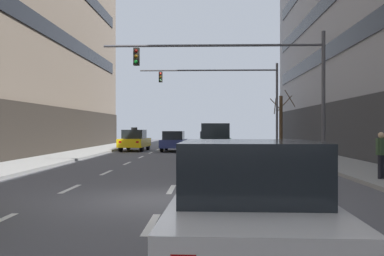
{
  "coord_description": "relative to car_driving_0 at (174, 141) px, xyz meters",
  "views": [
    {
      "loc": [
        1.08,
        -11.8,
        1.88
      ],
      "look_at": [
        -0.11,
        24.71,
        1.85
      ],
      "focal_mm": 42.56,
      "sensor_mm": 36.0,
      "label": 1
    }
  ],
  "objects": [
    {
      "name": "car_driving_5",
      "position": [
        2.94,
        -1.69,
        -0.0
      ],
      "size": [
        1.94,
        4.33,
        1.6
      ],
      "color": "black",
      "rests_on": "ground"
    },
    {
      "name": "lane_stripe_l2_s10",
      "position": [
        1.53,
        7.95,
        -0.79
      ],
      "size": [
        0.16,
        2.0,
        0.01
      ],
      "primitive_type": "cube",
      "color": "silver",
      "rests_on": "ground"
    },
    {
      "name": "lane_stripe_l1_s4",
      "position": [
        -1.58,
        -22.05,
        -0.79
      ],
      "size": [
        0.16,
        2.0,
        0.01
      ],
      "primitive_type": "cube",
      "color": "silver",
      "rests_on": "ground"
    },
    {
      "name": "lane_stripe_l3_s8",
      "position": [
        4.64,
        -2.05,
        -0.79
      ],
      "size": [
        0.16,
        2.0,
        0.01
      ],
      "primitive_type": "cube",
      "color": "silver",
      "rests_on": "ground"
    },
    {
      "name": "lane_stripe_l3_s3",
      "position": [
        4.64,
        -27.05,
        -0.79
      ],
      "size": [
        0.16,
        2.0,
        0.01
      ],
      "primitive_type": "cube",
      "color": "silver",
      "rests_on": "ground"
    },
    {
      "name": "traffic_signal_0",
      "position": [
        4.81,
        -14.08,
        3.73
      ],
      "size": [
        10.59,
        0.35,
        6.33
      ],
      "color": "#4C4C51",
      "rests_on": "sidewalk_right"
    },
    {
      "name": "lane_stripe_l3_s7",
      "position": [
        4.64,
        -7.05,
        -0.79
      ],
      "size": [
        0.16,
        2.0,
        0.01
      ],
      "primitive_type": "cube",
      "color": "silver",
      "rests_on": "ground"
    },
    {
      "name": "ground_plane",
      "position": [
        1.53,
        -24.05,
        -0.79
      ],
      "size": [
        120.0,
        120.0,
        0.0
      ],
      "primitive_type": "plane",
      "color": "#515156"
    },
    {
      "name": "lane_stripe_l2_s9",
      "position": [
        1.53,
        2.95,
        -0.79
      ],
      "size": [
        0.16,
        2.0,
        0.01
      ],
      "primitive_type": "cube",
      "color": "silver",
      "rests_on": "ground"
    },
    {
      "name": "pedestrian_0",
      "position": [
        8.54,
        -20.2,
        0.26
      ],
      "size": [
        0.45,
        0.36,
        1.59
      ],
      "color": "black",
      "rests_on": "sidewalk_right"
    },
    {
      "name": "lane_stripe_l3_s9",
      "position": [
        4.64,
        2.95,
        -0.79
      ],
      "size": [
        0.16,
        2.0,
        0.01
      ],
      "primitive_type": "cube",
      "color": "silver",
      "rests_on": "ground"
    },
    {
      "name": "lane_stripe_l2_s4",
      "position": [
        1.53,
        -22.05,
        -0.79
      ],
      "size": [
        0.16,
        2.0,
        0.01
      ],
      "primitive_type": "cube",
      "color": "silver",
      "rests_on": "ground"
    },
    {
      "name": "lane_stripe_l2_s7",
      "position": [
        1.53,
        -7.05,
        -0.79
      ],
      "size": [
        0.16,
        2.0,
        0.01
      ],
      "primitive_type": "cube",
      "color": "silver",
      "rests_on": "ground"
    },
    {
      "name": "lane_stripe_l2_s8",
      "position": [
        1.53,
        -2.05,
        -0.79
      ],
      "size": [
        0.16,
        2.0,
        0.01
      ],
      "primitive_type": "cube",
      "color": "silver",
      "rests_on": "ground"
    },
    {
      "name": "lane_stripe_l3_s10",
      "position": [
        4.64,
        7.95,
        -0.79
      ],
      "size": [
        0.16,
        2.0,
        0.01
      ],
      "primitive_type": "cube",
      "color": "silver",
      "rests_on": "ground"
    },
    {
      "name": "car_driving_1",
      "position": [
        3.13,
        -9.01,
        0.27
      ],
      "size": [
        1.94,
        4.43,
        2.12
      ],
      "color": "black",
      "rests_on": "ground"
    },
    {
      "name": "traffic_signal_1",
      "position": [
        4.8,
        0.23,
        4.14
      ],
      "size": [
        10.94,
        0.35,
        6.84
      ],
      "color": "#4C4C51",
      "rests_on": "sidewalk_right"
    },
    {
      "name": "lane_stripe_l1_s7",
      "position": [
        -1.58,
        -7.05,
        -0.79
      ],
      "size": [
        0.16,
        2.0,
        0.01
      ],
      "primitive_type": "cube",
      "color": "silver",
      "rests_on": "ground"
    },
    {
      "name": "lane_stripe_l1_s10",
      "position": [
        -1.58,
        7.95,
        -0.79
      ],
      "size": [
        0.16,
        2.0,
        0.01
      ],
      "primitive_type": "cube",
      "color": "silver",
      "rests_on": "ground"
    },
    {
      "name": "lane_stripe_l1_s5",
      "position": [
        -1.58,
        -17.05,
        -0.79
      ],
      "size": [
        0.16,
        2.0,
        0.01
      ],
      "primitive_type": "cube",
      "color": "silver",
      "rests_on": "ground"
    },
    {
      "name": "street_tree_0",
      "position": [
        9.02,
        3.6,
        1.73
      ],
      "size": [
        2.19,
        2.29,
        4.92
      ],
      "color": "#4C3823",
      "rests_on": "sidewalk_right"
    },
    {
      "name": "lane_stripe_l3_s6",
      "position": [
        4.64,
        -12.05,
        -0.79
      ],
      "size": [
        0.16,
        2.0,
        0.01
      ],
      "primitive_type": "cube",
      "color": "silver",
      "rests_on": "ground"
    },
    {
      "name": "lane_stripe_l2_s5",
      "position": [
        1.53,
        -17.05,
        -0.79
      ],
      "size": [
        0.16,
        2.0,
        0.01
      ],
      "primitive_type": "cube",
      "color": "silver",
      "rests_on": "ground"
    },
    {
      "name": "car_driving_0",
      "position": [
        0.0,
        0.0,
        0.0
      ],
      "size": [
        1.97,
        4.36,
        1.61
      ],
      "color": "black",
      "rests_on": "ground"
    },
    {
      "name": "lane_stripe_l1_s9",
      "position": [
        -1.58,
        2.95,
        -0.79
      ],
      "size": [
        0.16,
        2.0,
        0.01
      ],
      "primitive_type": "cube",
      "color": "silver",
      "rests_on": "ground"
    },
    {
      "name": "lane_stripe_l3_s4",
      "position": [
        4.64,
        -22.05,
        -0.79
      ],
      "size": [
        0.16,
        2.0,
        0.01
      ],
      "primitive_type": "cube",
      "color": "silver",
      "rests_on": "ground"
    },
    {
      "name": "taxi_driving_3",
      "position": [
        -3.21,
        0.64,
        0.05
      ],
      "size": [
        2.11,
        4.64,
        1.89
      ],
      "color": "black",
      "rests_on": "ground"
    },
    {
      "name": "lane_stripe_l2_s6",
      "position": [
        1.53,
        -12.05,
        -0.79
      ],
      "size": [
        0.16,
        2.0,
        0.01
      ],
      "primitive_type": "cube",
      "color": "silver",
      "rests_on": "ground"
    },
    {
      "name": "lane_stripe_l1_s6",
      "position": [
        -1.58,
        -12.05,
        -0.79
      ],
      "size": [
        0.16,
        2.0,
        0.01
      ],
      "primitive_type": "cube",
      "color": "silver",
      "rests_on": "ground"
    },
    {
      "name": "lane_stripe_l3_s5",
      "position": [
        4.64,
        -17.05,
        -0.79
      ],
      "size": [
        0.16,
        2.0,
        0.01
      ],
      "primitive_type": "cube",
      "color": "silver",
      "rests_on": "ground"
    },
    {
      "name": "car_driving_2",
      "position": [
        3.15,
        -30.01,
        0.05
      ],
      "size": [
        2.03,
        4.62,
        1.71
      ],
      "color": "black",
      "rests_on": "ground"
    },
    {
      "name": "lane_stripe_l1_s8",
      "position": [
        -1.58,
        -2.05,
        -0.79
      ],
      "size": [
        0.16,
        2.0,
        0.01
      ],
      "primitive_type": "cube",
      "color": "silver",
      "rests_on": "ground"
    },
    {
      "name": "lane_stripe_l2_s3",
      "position": [
        1.53,
        -27.05,
        -0.79
      ],
      "size": [
        0.16,
        2.0,
        0.01
      ],
      "primitive_type": "cube",
      "color": "silver",
      "rests_on": "ground"
    }
  ]
}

